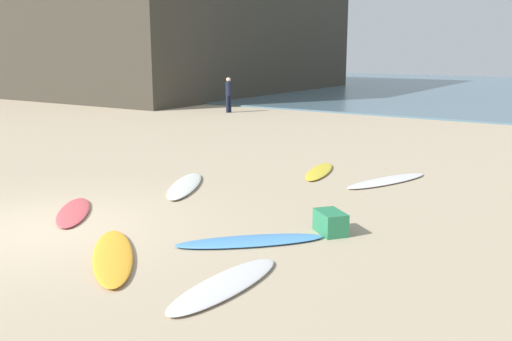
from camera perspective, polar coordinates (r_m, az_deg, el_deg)
The scene contains 12 objects.
ground_plane at distance 10.03m, azimuth -21.11°, elevation -5.66°, with size 120.00×120.00×0.00m, color tan.
ocean_water at distance 44.65m, azimuth 23.84°, elevation 7.46°, with size 120.00×40.00×0.08m, color slate.
coastal_headland at distance 45.31m, azimuth -13.81°, elevation 15.21°, with size 27.63×22.40×11.15m, color #3D382D.
surfboard_0 at distance 8.76m, azimuth -0.58°, elevation -7.14°, with size 0.53×2.33×0.07m, color #4F95DB.
surfboard_1 at distance 13.01m, azimuth 13.11°, elevation -1.00°, with size 0.55×2.49×0.07m, color white.
surfboard_2 at distance 12.29m, azimuth -7.21°, elevation -1.51°, with size 0.56×2.47×0.08m, color silver.
surfboard_3 at distance 10.80m, azimuth -17.98°, elevation -4.00°, with size 0.53×1.96×0.07m, color #D34E55.
surfboard_4 at distance 13.70m, azimuth 6.42°, elevation -0.09°, with size 0.49×2.11×0.08m, color yellow.
surfboard_5 at distance 8.38m, azimuth -14.29°, elevation -8.38°, with size 0.56×2.34×0.09m, color #F7A128.
surfboard_6 at distance 7.23m, azimuth -3.16°, elevation -11.45°, with size 0.58×2.11×0.07m, color silver.
beachgoer_mid at distance 26.68m, azimuth -2.79°, elevation 7.83°, with size 0.29×0.34×1.64m.
beach_cooler at distance 9.24m, azimuth 7.55°, elevation -5.24°, with size 0.59×0.38×0.37m, color #287F51.
Camera 1 is at (7.95, -5.37, 2.94)m, focal length 39.51 mm.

